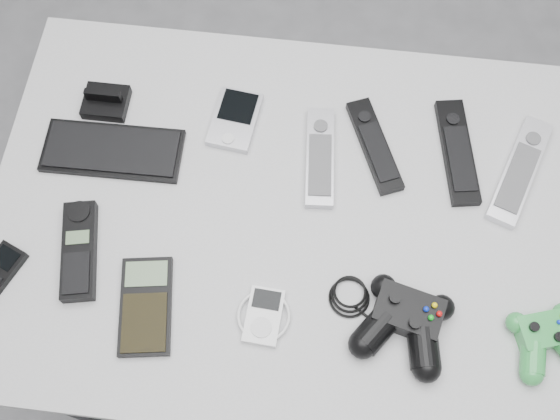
# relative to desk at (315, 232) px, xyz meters

# --- Properties ---
(floor) EXTENTS (3.50, 3.50, 0.00)m
(floor) POSITION_rel_desk_xyz_m (0.03, -0.01, -0.70)
(floor) COLOR slate
(floor) RESTS_ON ground
(desk) EXTENTS (1.14, 0.74, 0.77)m
(desk) POSITION_rel_desk_xyz_m (0.00, 0.00, 0.00)
(desk) COLOR #B0B0B3
(desk) RESTS_ON floor
(pda_keyboard) EXTENTS (0.25, 0.11, 0.02)m
(pda_keyboard) POSITION_rel_desk_xyz_m (-0.38, 0.08, 0.07)
(pda_keyboard) COLOR black
(pda_keyboard) RESTS_ON desk
(dock_bracket) EXTENTS (0.08, 0.07, 0.04)m
(dock_bracket) POSITION_rel_desk_xyz_m (-0.41, 0.18, 0.09)
(dock_bracket) COLOR black
(dock_bracket) RESTS_ON desk
(pda) EXTENTS (0.09, 0.13, 0.02)m
(pda) POSITION_rel_desk_xyz_m (-0.17, 0.17, 0.08)
(pda) COLOR #AEAEB5
(pda) RESTS_ON desk
(remote_silver_a) EXTENTS (0.06, 0.20, 0.02)m
(remote_silver_a) POSITION_rel_desk_xyz_m (-0.01, 0.11, 0.08)
(remote_silver_a) COLOR #AEAEB5
(remote_silver_a) RESTS_ON desk
(remote_black_a) EXTENTS (0.11, 0.19, 0.02)m
(remote_black_a) POSITION_rel_desk_xyz_m (0.09, 0.15, 0.08)
(remote_black_a) COLOR black
(remote_black_a) RESTS_ON desk
(remote_black_b) EXTENTS (0.08, 0.21, 0.02)m
(remote_black_b) POSITION_rel_desk_xyz_m (0.24, 0.15, 0.08)
(remote_black_b) COLOR black
(remote_black_b) RESTS_ON desk
(remote_silver_b) EXTENTS (0.12, 0.22, 0.02)m
(remote_silver_b) POSITION_rel_desk_xyz_m (0.35, 0.13, 0.08)
(remote_silver_b) COLOR silver
(remote_silver_b) RESTS_ON desk
(cordless_handset) EXTENTS (0.09, 0.18, 0.03)m
(cordless_handset) POSITION_rel_desk_xyz_m (-0.39, -0.11, 0.08)
(cordless_handset) COLOR black
(cordless_handset) RESTS_ON desk
(calculator) EXTENTS (0.11, 0.17, 0.02)m
(calculator) POSITION_rel_desk_xyz_m (-0.26, -0.19, 0.07)
(calculator) COLOR black
(calculator) RESTS_ON desk
(mp3_player) EXTENTS (0.09, 0.10, 0.02)m
(mp3_player) POSITION_rel_desk_xyz_m (-0.07, -0.18, 0.07)
(mp3_player) COLOR silver
(mp3_player) RESTS_ON desk
(controller_black) EXTENTS (0.28, 0.21, 0.05)m
(controller_black) POSITION_rel_desk_xyz_m (0.15, -0.17, 0.09)
(controller_black) COLOR black
(controller_black) RESTS_ON desk
(controller_green) EXTENTS (0.15, 0.16, 0.04)m
(controller_green) POSITION_rel_desk_xyz_m (0.38, -0.17, 0.09)
(controller_green) COLOR #227F39
(controller_green) RESTS_ON desk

